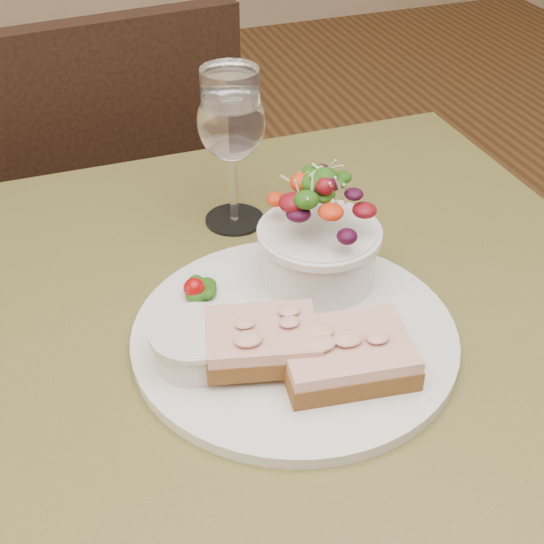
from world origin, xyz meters
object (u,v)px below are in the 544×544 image
object	(u,v)px
dinner_plate	(294,336)
salad_bowl	(320,231)
chair_far	(114,295)
sandwich_back	(262,341)
cafe_table	(278,405)
sandwich_front	(346,355)
wine_glass	(231,126)
ramekin	(195,343)

from	to	relation	value
dinner_plate	salad_bowl	world-z (taller)	salad_bowl
salad_bowl	dinner_plate	bearing A→B (deg)	-127.05
chair_far	sandwich_back	xyz separation A→B (m)	(0.06, -0.76, 0.49)
cafe_table	sandwich_front	size ratio (longest dim) A/B	6.32
sandwich_front	sandwich_back	distance (m)	0.08
sandwich_back	wine_glass	distance (m)	0.27
sandwich_front	wine_glass	world-z (taller)	wine_glass
sandwich_front	ramekin	size ratio (longest dim) A/B	1.69
ramekin	wine_glass	size ratio (longest dim) A/B	0.43
dinner_plate	salad_bowl	xyz separation A→B (m)	(0.05, 0.07, 0.07)
sandwich_back	wine_glass	size ratio (longest dim) A/B	0.67
dinner_plate	sandwich_back	xyz separation A→B (m)	(-0.04, -0.03, 0.03)
sandwich_back	ramekin	world-z (taller)	sandwich_back
wine_glass	ramekin	bearing A→B (deg)	-115.48
cafe_table	wine_glass	bearing A→B (deg)	84.24
chair_far	ramekin	distance (m)	0.88
salad_bowl	wine_glass	distance (m)	0.17
chair_far	salad_bowl	distance (m)	0.86
chair_far	sandwich_front	bearing A→B (deg)	92.88
dinner_plate	sandwich_front	xyz separation A→B (m)	(0.02, -0.06, 0.02)
ramekin	salad_bowl	distance (m)	0.18
chair_far	wine_glass	world-z (taller)	wine_glass
ramekin	wine_glass	distance (m)	0.27
sandwich_front	wine_glass	xyz separation A→B (m)	(-0.01, 0.29, 0.10)
salad_bowl	cafe_table	bearing A→B (deg)	-139.41
dinner_plate	sandwich_front	bearing A→B (deg)	-68.89
sandwich_back	wine_glass	world-z (taller)	wine_glass
dinner_plate	sandwich_back	size ratio (longest dim) A/B	2.68
dinner_plate	wine_glass	distance (m)	0.25
sandwich_front	salad_bowl	world-z (taller)	salad_bowl
sandwich_front	chair_far	bearing A→B (deg)	106.46
dinner_plate	wine_glass	size ratio (longest dim) A/B	1.79
sandwich_front	salad_bowl	size ratio (longest dim) A/B	1.00
sandwich_back	salad_bowl	size ratio (longest dim) A/B	0.92
cafe_table	chair_far	distance (m)	0.80
ramekin	salad_bowl	size ratio (longest dim) A/B	0.59
dinner_plate	sandwich_back	bearing A→B (deg)	-147.72
cafe_table	sandwich_back	world-z (taller)	sandwich_back
chair_far	ramekin	xyz separation A→B (m)	(-0.00, -0.74, 0.49)
cafe_table	sandwich_front	world-z (taller)	sandwich_front
chair_far	ramekin	size ratio (longest dim) A/B	12.00
dinner_plate	salad_bowl	bearing A→B (deg)	52.95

